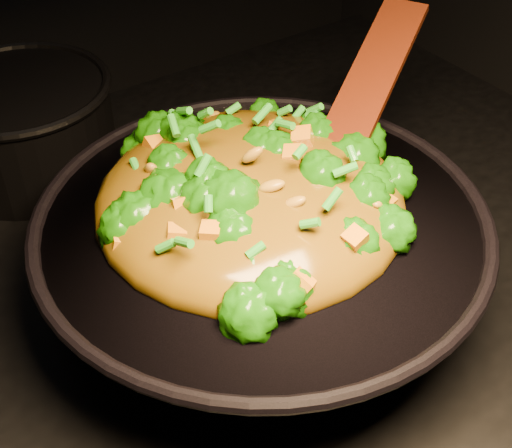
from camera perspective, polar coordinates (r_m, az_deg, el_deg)
wok at (r=0.77m, az=0.42°, el=-3.18°), size 0.57×0.57×0.13m
stir_fry at (r=0.71m, az=-0.46°, el=4.93°), size 0.33×0.33×0.11m
spatula at (r=0.79m, az=7.85°, el=8.56°), size 0.31×0.20×0.14m
back_pot at (r=1.03m, az=-17.96°, el=7.36°), size 0.30×0.30×0.14m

